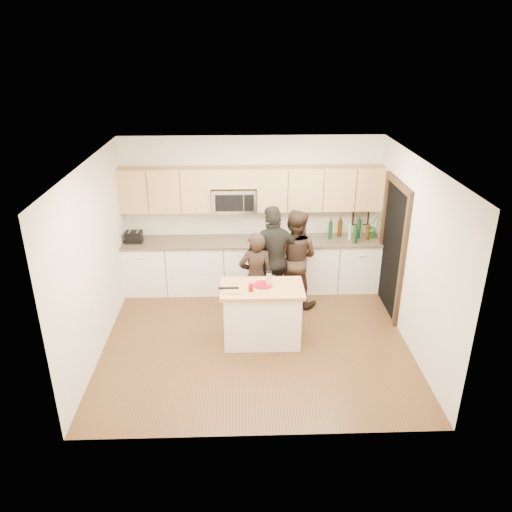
{
  "coord_description": "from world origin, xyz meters",
  "views": [
    {
      "loc": [
        -0.21,
        -6.41,
        4.19
      ],
      "look_at": [
        0.02,
        0.35,
        1.22
      ],
      "focal_mm": 35.0,
      "sensor_mm": 36.0,
      "label": 1
    }
  ],
  "objects_px": {
    "woman_left": "(256,277)",
    "woman_right": "(273,260)",
    "island": "(262,314)",
    "toaster": "(134,237)",
    "woman_center": "(294,258)"
  },
  "relations": [
    {
      "from": "woman_left",
      "to": "woman_center",
      "type": "height_order",
      "value": "woman_center"
    },
    {
      "from": "toaster",
      "to": "woman_left",
      "type": "height_order",
      "value": "woman_left"
    },
    {
      "from": "woman_left",
      "to": "island",
      "type": "bearing_deg",
      "value": 88.15
    },
    {
      "from": "toaster",
      "to": "woman_center",
      "type": "bearing_deg",
      "value": -11.18
    },
    {
      "from": "toaster",
      "to": "woman_center",
      "type": "relative_size",
      "value": 0.17
    },
    {
      "from": "toaster",
      "to": "woman_center",
      "type": "xyz_separation_m",
      "value": [
        2.73,
        -0.54,
        -0.2
      ]
    },
    {
      "from": "island",
      "to": "woman_center",
      "type": "xyz_separation_m",
      "value": [
        0.59,
        1.16,
        0.38
      ]
    },
    {
      "from": "island",
      "to": "woman_right",
      "type": "height_order",
      "value": "woman_right"
    },
    {
      "from": "island",
      "to": "toaster",
      "type": "relative_size",
      "value": 4.22
    },
    {
      "from": "island",
      "to": "woman_left",
      "type": "xyz_separation_m",
      "value": [
        -0.07,
        0.67,
        0.28
      ]
    },
    {
      "from": "island",
      "to": "woman_center",
      "type": "distance_m",
      "value": 1.36
    },
    {
      "from": "toaster",
      "to": "woman_left",
      "type": "xyz_separation_m",
      "value": [
        2.07,
        -1.03,
        -0.3
      ]
    },
    {
      "from": "woman_center",
      "to": "island",
      "type": "bearing_deg",
      "value": 87.48
    },
    {
      "from": "woman_left",
      "to": "woman_center",
      "type": "xyz_separation_m",
      "value": [
        0.66,
        0.49,
        0.1
      ]
    },
    {
      "from": "woman_left",
      "to": "woman_right",
      "type": "xyz_separation_m",
      "value": [
        0.29,
        0.25,
        0.17
      ]
    }
  ]
}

